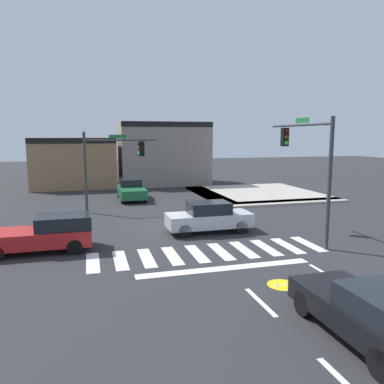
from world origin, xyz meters
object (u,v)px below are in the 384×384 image
object	(u,v)px
car_black	(372,313)
traffic_signal_northwest	(112,158)
traffic_signal_southeast	(307,155)
car_red	(45,233)
car_silver	(209,217)
car_green	(131,189)

from	to	relation	value
car_black	traffic_signal_northwest	bearing A→B (deg)	15.49
traffic_signal_southeast	car_black	world-z (taller)	traffic_signal_southeast
traffic_signal_northwest	car_black	world-z (taller)	traffic_signal_northwest
car_red	car_black	distance (m)	12.84
car_silver	car_red	xyz separation A→B (m)	(-7.79, -1.22, -0.00)
traffic_signal_southeast	car_red	distance (m)	12.33
traffic_signal_northwest	car_black	size ratio (longest dim) A/B	1.23
car_red	car_black	xyz separation A→B (m)	(8.31, -9.79, -0.04)
traffic_signal_northwest	traffic_signal_southeast	size ratio (longest dim) A/B	0.90
car_red	car_black	world-z (taller)	car_red
traffic_signal_northwest	car_black	xyz separation A→B (m)	(4.92, -17.75, -2.79)
traffic_signal_southeast	car_silver	xyz separation A→B (m)	(-4.04, 2.41, -3.28)
traffic_signal_northwest	traffic_signal_southeast	bearing A→B (deg)	-47.34
traffic_signal_northwest	car_green	distance (m)	5.65
traffic_signal_southeast	car_black	xyz separation A→B (m)	(-3.52, -8.60, -3.32)
traffic_signal_northwest	car_green	world-z (taller)	traffic_signal_northwest
traffic_signal_northwest	car_red	world-z (taller)	traffic_signal_northwest
traffic_signal_northwest	car_black	bearing A→B (deg)	-74.51
traffic_signal_southeast	car_red	bearing A→B (deg)	84.22
car_green	car_red	size ratio (longest dim) A/B	1.01
car_green	car_silver	bearing A→B (deg)	13.53
traffic_signal_southeast	car_black	distance (m)	9.86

